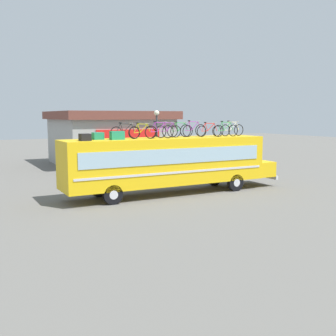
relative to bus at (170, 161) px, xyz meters
name	(u,v)px	position (x,y,z in m)	size (l,w,h in m)	color
ground_plane	(167,194)	(-0.23, 0.00, -1.87)	(120.00, 120.00, 0.00)	#605E59
bus	(170,161)	(0.00, 0.00, 0.00)	(13.27, 2.54, 3.20)	yellow
luggage_bag_1	(85,137)	(-5.04, -0.37, 1.51)	(0.51, 0.54, 0.35)	black
luggage_bag_2	(98,136)	(-4.16, 0.27, 1.52)	(0.54, 0.47, 0.38)	#1E7F66
luggage_bag_3	(117,135)	(-3.32, -0.30, 1.56)	(0.72, 0.38, 0.45)	#1E7F66
rooftop_bicycle_1	(125,132)	(-2.60, 0.30, 1.71)	(1.74, 0.44, 0.89)	black
rooftop_bicycle_2	(142,132)	(-1.80, -0.11, 1.70)	(1.62, 0.44, 0.88)	black
rooftop_bicycle_3	(159,131)	(-0.85, -0.30, 1.73)	(1.77, 0.44, 0.95)	black
rooftop_bicycle_4	(168,131)	(-0.04, 0.18, 1.72)	(1.66, 0.44, 0.92)	black
rooftop_bicycle_5	(180,131)	(0.87, 0.43, 1.72)	(1.72, 0.44, 0.91)	black
rooftop_bicycle_6	(193,130)	(1.72, 0.35, 1.74)	(1.78, 0.44, 0.97)	black
rooftop_bicycle_7	(209,130)	(2.64, 0.01, 1.70)	(1.74, 0.44, 0.87)	black
rooftop_bicycle_8	(226,130)	(3.53, -0.42, 1.72)	(1.78, 0.44, 0.93)	black
rooftop_bicycle_9	(232,130)	(4.37, 0.08, 1.73)	(1.74, 0.44, 0.94)	black
roadside_building	(109,137)	(2.04, 15.55, 0.60)	(10.06, 9.87, 4.83)	#9E9E99
street_lamp	(157,133)	(2.35, 6.38, 1.31)	(0.38, 0.38, 4.83)	#38383D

